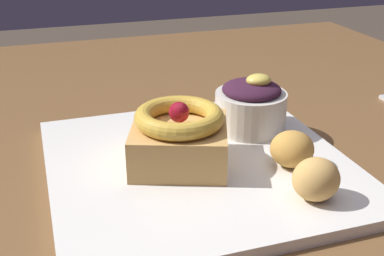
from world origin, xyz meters
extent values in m
cube|color=brown|center=(0.00, 0.00, 0.71)|extent=(1.22, 1.04, 0.04)
cylinder|color=brown|center=(0.52, 0.43, 0.34)|extent=(0.07, 0.07, 0.69)
cube|color=white|center=(0.08, -0.07, 0.74)|extent=(0.30, 0.30, 0.01)
cube|color=tan|center=(0.06, -0.07, 0.76)|extent=(0.12, 0.12, 0.04)
torus|color=gold|center=(0.06, -0.07, 0.79)|extent=(0.11, 0.11, 0.02)
sphere|color=maroon|center=(0.06, -0.07, 0.80)|extent=(0.02, 0.02, 0.02)
cylinder|color=silver|center=(0.16, -0.01, 0.76)|extent=(0.08, 0.08, 0.05)
ellipsoid|color=#38192D|center=(0.16, -0.01, 0.79)|extent=(0.07, 0.07, 0.02)
ellipsoid|color=#E5CC56|center=(0.17, -0.02, 0.80)|extent=(0.03, 0.02, 0.01)
ellipsoid|color=tan|center=(0.16, -0.17, 0.76)|extent=(0.04, 0.04, 0.04)
ellipsoid|color=gold|center=(0.17, -0.11, 0.76)|extent=(0.04, 0.04, 0.04)
camera|label=1|loc=(-0.07, -0.50, 0.98)|focal=46.68mm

